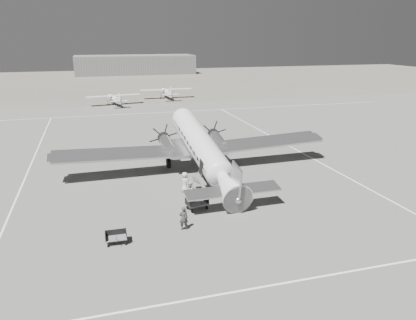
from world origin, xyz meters
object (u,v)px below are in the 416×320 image
object	(u,v)px
baggage_cart_near	(197,204)
ground_crew	(184,218)
baggage_cart_far	(116,238)
hangar_main	(135,65)
light_plane_right	(167,93)
ramp_agent	(191,192)
passenger	(185,182)
dc3_airliner	(202,149)
light_plane_left	(114,100)

from	to	relation	value
baggage_cart_near	ground_crew	xyz separation A→B (m)	(-1.78, -3.11, 0.38)
baggage_cart_near	ground_crew	world-z (taller)	ground_crew
baggage_cart_far	ground_crew	size ratio (longest dim) A/B	0.85
hangar_main	light_plane_right	size ratio (longest dim) A/B	3.69
baggage_cart_far	ramp_agent	xyz separation A→B (m)	(6.37, 5.34, 0.49)
baggage_cart_far	passenger	size ratio (longest dim) A/B	0.79
baggage_cart_far	passenger	bearing A→B (deg)	50.97
light_plane_right	ground_crew	distance (m)	63.20
baggage_cart_far	passenger	xyz separation A→B (m)	(6.41, 7.65, 0.51)
dc3_airliner	light_plane_left	world-z (taller)	dc3_airliner
dc3_airliner	baggage_cart_near	distance (m)	8.36
baggage_cart_near	ramp_agent	world-z (taller)	ramp_agent
light_plane_left	ramp_agent	distance (m)	51.94
dc3_airliner	ground_crew	bearing A→B (deg)	-113.21
baggage_cart_far	ground_crew	distance (m)	4.80
hangar_main	ramp_agent	world-z (taller)	hangar_main
light_plane_right	passenger	world-z (taller)	light_plane_right
hangar_main	light_plane_left	bearing A→B (deg)	-99.67
dc3_airliner	ramp_agent	xyz separation A→B (m)	(-2.66, -6.17, -1.78)
dc3_airliner	ground_crew	size ratio (longest dim) A/B	16.23
baggage_cart_near	ramp_agent	distance (m)	1.55
ground_crew	baggage_cart_near	bearing A→B (deg)	-119.77
hangar_main	light_plane_left	xyz separation A→B (m)	(-11.86, -69.62, -2.19)
baggage_cart_near	ground_crew	size ratio (longest dim) A/B	0.99
hangar_main	ground_crew	size ratio (longest dim) A/B	24.14
light_plane_left	baggage_cart_near	xyz separation A→B (m)	(2.95, -53.36, -0.62)
passenger	light_plane_right	bearing A→B (deg)	-32.63
hangar_main	baggage_cart_far	distance (m)	127.79
dc3_airliner	baggage_cart_near	size ratio (longest dim) A/B	16.32
dc3_airliner	baggage_cart_far	distance (m)	14.81
hangar_main	dc3_airliner	world-z (taller)	hangar_main
baggage_cart_near	dc3_airliner	bearing A→B (deg)	57.85
light_plane_left	baggage_cart_near	size ratio (longest dim) A/B	6.17
hangar_main	light_plane_left	size ratio (longest dim) A/B	3.93
dc3_airliner	passenger	world-z (taller)	dc3_airliner
ramp_agent	passenger	size ratio (longest dim) A/B	0.98
dc3_airliner	baggage_cart_far	world-z (taller)	dc3_airliner
light_plane_left	light_plane_right	xyz separation A→B (m)	(11.58, 5.87, 0.07)
baggage_cart_far	ramp_agent	world-z (taller)	ramp_agent
baggage_cart_far	ground_crew	xyz separation A→B (m)	(4.72, 0.74, 0.45)
light_plane_left	dc3_airliner	bearing A→B (deg)	-93.56
ground_crew	ramp_agent	size ratio (longest dim) A/B	0.95
ramp_agent	ground_crew	bearing A→B (deg)	154.58
hangar_main	ramp_agent	bearing A→B (deg)	-94.26
dc3_airliner	baggage_cart_near	world-z (taller)	dc3_airliner
dc3_airliner	ground_crew	distance (m)	11.74
dc3_airliner	baggage_cart_near	bearing A→B (deg)	-109.66
baggage_cart_near	baggage_cart_far	size ratio (longest dim) A/B	1.17
ramp_agent	passenger	xyz separation A→B (m)	(0.04, 2.30, 0.02)
light_plane_right	ramp_agent	bearing A→B (deg)	-99.45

